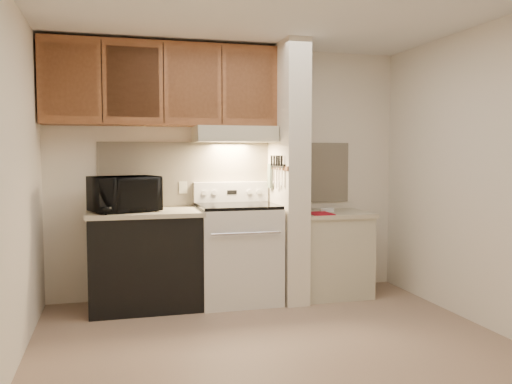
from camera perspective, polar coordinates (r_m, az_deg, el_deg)
name	(u,v)px	position (r m, az deg, el deg)	size (l,w,h in m)	color
floor	(271,341)	(4.32, 1.63, -15.38)	(3.60, 3.60, 0.00)	tan
ceiling	(272,9)	(4.21, 1.70, 18.68)	(3.60, 3.60, 0.00)	white
wall_back	(230,172)	(5.53, -2.78, 2.13)	(3.60, 0.02, 2.50)	white
wall_left	(14,182)	(3.96, -24.16, 0.97)	(0.02, 3.00, 2.50)	white
wall_right	(477,176)	(4.91, 22.26, 1.57)	(0.02, 3.00, 2.50)	white
backsplash	(230,173)	(5.52, -2.76, 1.97)	(2.60, 0.02, 0.63)	beige
range_body	(238,255)	(5.28, -1.96, -6.59)	(0.76, 0.65, 0.92)	silver
oven_window	(245,256)	(4.97, -1.13, -6.80)	(0.50, 0.01, 0.30)	black
oven_handle	(246,233)	(4.90, -1.03, -4.36)	(0.02, 0.02, 0.65)	silver
cooktop	(237,206)	(5.22, -1.97, -1.46)	(0.74, 0.64, 0.03)	black
range_backguard	(231,192)	(5.48, -2.64, 0.02)	(0.76, 0.08, 0.20)	silver
range_display	(232,192)	(5.44, -2.55, -0.01)	(0.10, 0.01, 0.04)	black
range_knob_left_outer	(204,193)	(5.39, -5.45, -0.07)	(0.05, 0.05, 0.02)	silver
range_knob_left_inner	(214,192)	(5.40, -4.41, -0.05)	(0.05, 0.05, 0.02)	silver
range_knob_right_inner	(249,192)	(5.48, -0.70, 0.02)	(0.05, 0.05, 0.02)	silver
range_knob_right_outer	(259,192)	(5.51, 0.31, 0.04)	(0.05, 0.05, 0.02)	silver
dishwasher_front	(145,262)	(5.18, -11.60, -7.19)	(1.00, 0.63, 0.87)	black
left_countertop	(144,213)	(5.11, -11.67, -2.17)	(1.04, 0.67, 0.04)	beige
spoon_rest	(132,209)	(5.23, -12.96, -1.74)	(0.21, 0.07, 0.01)	black
teal_jar	(105,207)	(5.04, -15.62, -1.57)	(0.08, 0.08, 0.09)	#326D5F
outlet	(183,187)	(5.43, -7.68, 0.47)	(0.08, 0.01, 0.12)	beige
microwave	(124,194)	(5.06, -13.69, -0.20)	(0.58, 0.39, 0.32)	black
partition_pillar	(288,173)	(5.33, 3.39, 2.05)	(0.22, 0.70, 2.50)	#EEE2CB
pillar_trim	(277,168)	(5.29, 2.20, 2.58)	(0.01, 0.70, 0.04)	brown
knife_strip	(278,166)	(5.24, 2.30, 2.78)	(0.02, 0.42, 0.04)	black
knife_blade_a	(282,177)	(5.07, 2.74, 1.61)	(0.01, 0.04, 0.16)	silver
knife_handle_a	(282,161)	(5.08, 2.71, 3.30)	(0.02, 0.02, 0.10)	black
knife_blade_b	(279,177)	(5.17, 2.40, 1.55)	(0.01, 0.04, 0.18)	silver
knife_handle_b	(279,161)	(5.16, 2.44, 3.32)	(0.02, 0.02, 0.10)	black
knife_blade_c	(276,178)	(5.24, 2.17, 1.47)	(0.01, 0.04, 0.20)	silver
knife_handle_c	(277,161)	(5.23, 2.19, 3.33)	(0.02, 0.02, 0.10)	black
knife_blade_d	(274,176)	(5.32, 1.90, 1.73)	(0.01, 0.04, 0.16)	silver
knife_handle_d	(274,160)	(5.31, 1.93, 3.34)	(0.02, 0.02, 0.10)	black
knife_blade_e	(272,176)	(5.40, 1.65, 1.66)	(0.01, 0.04, 0.18)	silver
knife_handle_e	(272,160)	(5.39, 1.65, 3.35)	(0.02, 0.02, 0.10)	black
oven_mitt	(270,176)	(5.45, 1.51, 1.71)	(0.03, 0.10, 0.25)	slate
right_cab_base	(331,255)	(5.58, 7.87, -6.62)	(0.70, 0.60, 0.81)	beige
right_countertop	(331,214)	(5.52, 7.91, -2.28)	(0.74, 0.64, 0.04)	beige
red_folder	(320,213)	(5.31, 6.75, -2.26)	(0.21, 0.29, 0.01)	maroon
white_box	(327,210)	(5.53, 7.47, -1.88)	(0.13, 0.09, 0.04)	white
range_hood	(234,134)	(5.32, -2.29, 6.09)	(0.78, 0.44, 0.15)	beige
hood_lip	(239,138)	(5.11, -1.77, 5.67)	(0.78, 0.04, 0.06)	beige
upper_cabinets	(162,85)	(5.29, -9.87, 11.04)	(2.18, 0.33, 0.77)	brown
cab_door_a	(70,80)	(5.12, -19.03, 11.11)	(0.46, 0.01, 0.63)	brown
cab_gap_a	(102,81)	(5.11, -15.92, 11.19)	(0.01, 0.01, 0.73)	black
cab_door_b	(133,82)	(5.11, -12.81, 11.24)	(0.46, 0.01, 0.63)	brown
cab_gap_b	(164,83)	(5.13, -9.71, 11.26)	(0.01, 0.01, 0.73)	black
cab_door_c	(193,84)	(5.16, -6.64, 11.25)	(0.46, 0.01, 0.63)	brown
cab_gap_c	(222,85)	(5.21, -3.61, 11.20)	(0.01, 0.01, 0.73)	black
cab_door_d	(250,86)	(5.27, -0.65, 11.13)	(0.46, 0.01, 0.63)	brown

